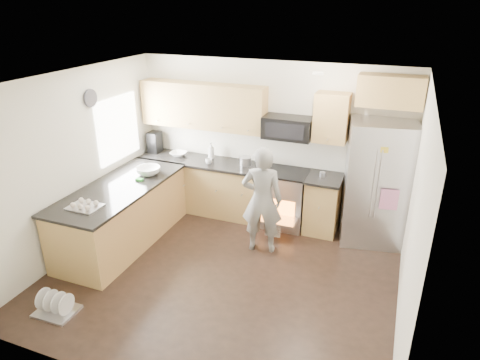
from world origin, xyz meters
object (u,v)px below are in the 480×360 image
at_px(person, 262,200).
at_px(stove_range, 284,186).
at_px(refrigerator, 377,183).
at_px(dish_rack, 56,307).

bearing_deg(person, stove_range, -106.88).
bearing_deg(stove_range, person, -94.65).
xyz_separation_m(refrigerator, dish_rack, (-3.32, -3.12, -0.86)).
relative_size(person, dish_rack, 3.35).
relative_size(stove_range, person, 1.11).
xyz_separation_m(refrigerator, person, (-1.49, -0.89, -0.14)).
distance_m(stove_range, refrigerator, 1.44).
bearing_deg(stove_range, refrigerator, 0.30).
height_order(refrigerator, person, refrigerator).
height_order(stove_range, dish_rack, stove_range).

